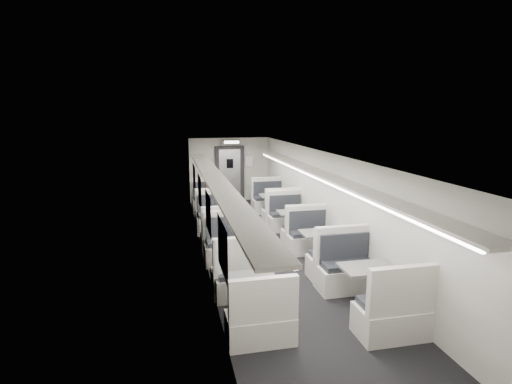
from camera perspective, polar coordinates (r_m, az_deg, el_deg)
name	(u,v)px	position (r m, az deg, el deg)	size (l,w,h in m)	color
room	(268,205)	(9.39, 1.66, -1.89)	(3.24, 12.24, 2.64)	black
booth_left_a	(210,205)	(13.00, -6.63, -1.92)	(1.05, 2.12, 1.13)	beige
booth_left_b	(220,227)	(10.54, -5.22, -4.94)	(1.11, 2.24, 1.20)	beige
booth_left_c	(234,259)	(8.33, -3.17, -9.48)	(1.08, 2.18, 1.17)	beige
booth_left_d	(250,296)	(6.82, -0.82, -14.64)	(1.00, 2.04, 1.09)	beige
booth_right_a	(274,206)	(12.77, 2.61, -2.04)	(1.08, 2.19, 1.17)	beige
booth_right_b	(294,224)	(10.83, 5.47, -4.63)	(1.04, 2.11, 1.13)	beige
booth_right_c	(320,247)	(9.11, 9.17, -7.83)	(1.05, 2.13, 1.14)	beige
booth_right_d	(367,288)	(7.26, 15.61, -13.06)	(1.11, 2.26, 1.21)	beige
passenger	(213,194)	(12.40, -6.22, -0.23)	(0.64, 0.42, 1.74)	black
window_a	(194,178)	(12.45, -8.82, 1.99)	(0.02, 1.18, 0.84)	black
window_b	(200,192)	(10.29, -8.03, 0.04)	(0.02, 1.18, 0.84)	black
window_c	(208,213)	(8.15, -6.83, -2.94)	(0.02, 1.18, 0.84)	black
window_d	(223,248)	(6.05, -4.77, -8.01)	(0.02, 1.18, 0.84)	black
luggage_rack_left	(216,179)	(8.74, -5.78, 1.85)	(0.46, 10.40, 0.09)	beige
luggage_rack_right	(323,175)	(9.35, 9.57, 2.37)	(0.46, 10.40, 0.09)	beige
vestibule_door	(230,174)	(15.14, -3.76, 2.57)	(1.10, 0.13, 2.10)	black
exit_sign	(231,142)	(14.52, -3.54, 7.13)	(0.62, 0.12, 0.16)	black
wall_notice	(249,161)	(15.19, -0.97, 4.38)	(0.32, 0.02, 0.40)	silver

